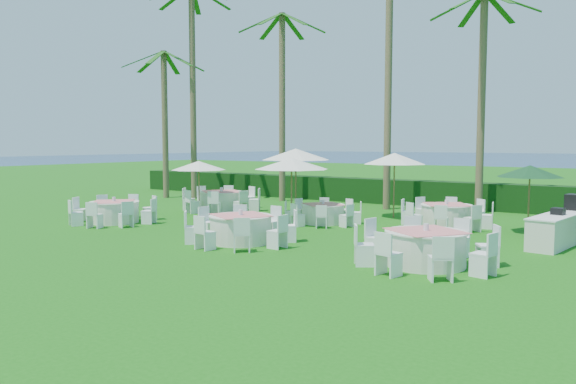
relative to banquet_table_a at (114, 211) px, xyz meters
The scene contains 19 objects.
ground 6.36m from the banquet_table_a, ahead, with size 120.00×120.00×0.00m, color #155F10.
hedge 13.49m from the banquet_table_a, 61.95° to the left, with size 34.00×1.00×1.20m, color black.
banquet_table_a is the anchor object (origin of this frame).
banquet_table_b 6.63m from the banquet_table_a, ahead, with size 3.34×3.34×1.00m.
banquet_table_c 12.35m from the banquet_table_a, ahead, with size 3.46×3.46×1.04m.
banquet_table_d 5.19m from the banquet_table_a, 80.42° to the left, with size 3.40×3.40×1.03m.
banquet_table_e 7.83m from the banquet_table_a, 32.92° to the left, with size 2.82×2.82×0.87m.
banquet_table_f 12.24m from the banquet_table_a, 29.64° to the left, with size 3.18×3.18×0.96m.
umbrella_a 4.32m from the banquet_table_a, 81.23° to the left, with size 2.30×2.30×2.22m.
umbrella_b 6.90m from the banquet_table_a, 32.06° to the left, with size 2.76×2.76×2.44m.
umbrella_c 7.61m from the banquet_table_a, 54.74° to the left, with size 2.89×2.89×2.75m.
umbrella_d 11.01m from the banquet_table_a, 41.40° to the left, with size 2.54×2.54×2.59m.
umbrella_green 14.74m from the banquet_table_a, 23.63° to the left, with size 2.11×2.11×2.26m.
buffet_table 15.29m from the banquet_table_a, 17.09° to the left, with size 1.38×4.02×1.40m.
palm_a 10.91m from the banquet_table_a, 114.97° to the left, with size 4.41×4.06×11.18m.
palm_b 11.21m from the banquet_table_a, 86.13° to the left, with size 4.11×4.40×9.52m.
palm_c 13.55m from the banquet_table_a, 55.43° to the left, with size 4.22×4.38×13.22m.
palm_d 15.65m from the banquet_table_a, 45.30° to the left, with size 4.36×4.27×9.21m.
palm_f 10.45m from the banquet_table_a, 124.87° to the left, with size 4.41×4.09×7.91m.
Camera 1 is at (10.74, -13.56, 2.98)m, focal length 35.00 mm.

